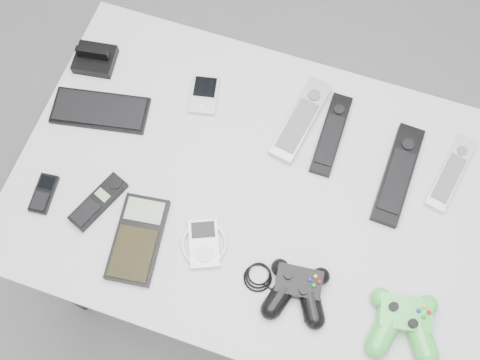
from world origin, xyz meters
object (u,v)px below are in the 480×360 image
(remote_silver_a, at_px, (301,120))
(calculator, at_px, (138,239))
(remote_silver_b, at_px, (451,173))
(controller_green, at_px, (404,322))
(cordless_handset, at_px, (98,202))
(pda_keyboard, at_px, (100,110))
(pda, at_px, (204,95))
(remote_black_b, at_px, (398,174))
(controller_black, at_px, (297,289))
(mp3_player, at_px, (204,244))
(desk, at_px, (265,201))
(remote_black_a, at_px, (331,134))
(mobile_phone, at_px, (44,194))

(remote_silver_a, height_order, calculator, remote_silver_a)
(remote_silver_b, height_order, controller_green, controller_green)
(remote_silver_a, bearing_deg, cordless_handset, -127.66)
(pda_keyboard, bearing_deg, pda, 17.23)
(remote_black_b, xyz_separation_m, cordless_handset, (-0.60, -0.27, -0.00))
(remote_black_b, height_order, controller_green, controller_green)
(pda, bearing_deg, remote_black_b, -18.13)
(controller_black, bearing_deg, cordless_handset, 168.03)
(pda, relative_size, cordless_handset, 0.70)
(mp3_player, bearing_deg, remote_silver_b, 11.75)
(pda, xyz_separation_m, remote_silver_b, (0.59, -0.01, 0.00))
(desk, relative_size, remote_black_a, 5.40)
(pda_keyboard, distance_m, pda, 0.24)
(controller_green, bearing_deg, controller_black, 171.72)
(desk, relative_size, controller_green, 7.23)
(remote_silver_b, height_order, mobile_phone, remote_silver_b)
(mobile_phone, distance_m, mp3_player, 0.37)
(cordless_handset, height_order, controller_green, controller_green)
(controller_green, bearing_deg, remote_silver_a, 120.92)
(remote_black_a, bearing_deg, pda_keyboard, -167.98)
(pda, xyz_separation_m, controller_black, (0.34, -0.37, 0.01))
(mp3_player, bearing_deg, calculator, 171.03)
(pda_keyboard, bearing_deg, desk, -19.56)
(remote_black_a, height_order, remote_black_b, remote_black_b)
(mobile_phone, height_order, controller_black, controller_black)
(cordless_handset, distance_m, mp3_player, 0.25)
(mobile_phone, height_order, calculator, calculator)
(remote_black_b, bearing_deg, remote_black_a, 166.35)
(calculator, distance_m, mp3_player, 0.14)
(desk, height_order, mp3_player, mp3_player)
(remote_black_a, relative_size, cordless_handset, 1.47)
(desk, xyz_separation_m, pda, (-0.21, 0.18, 0.07))
(desk, distance_m, pda, 0.29)
(pda_keyboard, relative_size, cordless_handset, 1.58)
(remote_silver_a, relative_size, remote_black_b, 0.91)
(pda_keyboard, xyz_separation_m, mobile_phone, (-0.03, -0.23, 0.00))
(remote_black_a, distance_m, mobile_phone, 0.65)
(pda, height_order, mobile_phone, same)
(remote_silver_b, height_order, mp3_player, same)
(desk, bearing_deg, remote_silver_a, 83.07)
(calculator, relative_size, controller_black, 0.85)
(remote_black_b, relative_size, mobile_phone, 2.70)
(pda, relative_size, remote_black_b, 0.40)
(remote_silver_a, bearing_deg, desk, -87.25)
(pda_keyboard, relative_size, remote_silver_a, 1.00)
(remote_black_b, bearing_deg, cordless_handset, -153.06)
(mobile_phone, xyz_separation_m, controller_black, (0.59, -0.03, 0.01))
(remote_silver_b, distance_m, mp3_player, 0.57)
(pda, height_order, remote_silver_a, remote_silver_a)
(pda_keyboard, height_order, controller_black, controller_black)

